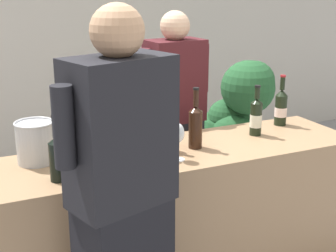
{
  "coord_description": "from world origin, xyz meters",
  "views": [
    {
      "loc": [
        -1.09,
        -2.3,
        1.83
      ],
      "look_at": [
        -0.03,
        0.0,
        1.07
      ],
      "focal_mm": 51.71,
      "sensor_mm": 36.0,
      "label": 1
    }
  ],
  "objects_px": {
    "wine_bottle_5": "(57,157)",
    "wine_glass": "(178,135)",
    "wine_bottle_3": "(256,117)",
    "wine_bottle_4": "(85,144)",
    "wine_bottle_1": "(195,125)",
    "person_server": "(175,132)",
    "wine_bottle_6": "(165,130)",
    "person_guest": "(123,221)",
    "ice_bucket": "(36,142)",
    "wine_bottle_0": "(147,131)",
    "potted_shrub": "(236,118)",
    "wine_bottle_2": "(281,107)"
  },
  "relations": [
    {
      "from": "wine_bottle_5",
      "to": "wine_glass",
      "type": "distance_m",
      "value": 0.64
    },
    {
      "from": "wine_bottle_3",
      "to": "wine_bottle_4",
      "type": "distance_m",
      "value": 1.09
    },
    {
      "from": "wine_bottle_1",
      "to": "wine_bottle_5",
      "type": "xyz_separation_m",
      "value": [
        -0.81,
        -0.15,
        -0.01
      ]
    },
    {
      "from": "wine_bottle_5",
      "to": "wine_glass",
      "type": "height_order",
      "value": "wine_bottle_5"
    },
    {
      "from": "wine_bottle_1",
      "to": "wine_bottle_4",
      "type": "height_order",
      "value": "wine_bottle_1"
    },
    {
      "from": "person_server",
      "to": "wine_bottle_6",
      "type": "bearing_deg",
      "value": -119.9
    },
    {
      "from": "wine_bottle_1",
      "to": "person_guest",
      "type": "height_order",
      "value": "person_guest"
    },
    {
      "from": "wine_bottle_3",
      "to": "person_guest",
      "type": "xyz_separation_m",
      "value": [
        -1.08,
        -0.61,
        -0.17
      ]
    },
    {
      "from": "person_server",
      "to": "ice_bucket",
      "type": "bearing_deg",
      "value": -154.64
    },
    {
      "from": "person_guest",
      "to": "wine_bottle_4",
      "type": "bearing_deg",
      "value": 90.75
    },
    {
      "from": "wine_bottle_1",
      "to": "ice_bucket",
      "type": "distance_m",
      "value": 0.87
    },
    {
      "from": "wine_bottle_1",
      "to": "wine_bottle_3",
      "type": "height_order",
      "value": "wine_bottle_1"
    },
    {
      "from": "wine_bottle_0",
      "to": "wine_bottle_4",
      "type": "bearing_deg",
      "value": -177.97
    },
    {
      "from": "wine_bottle_0",
      "to": "person_server",
      "type": "xyz_separation_m",
      "value": [
        0.47,
        0.63,
        -0.25
      ]
    },
    {
      "from": "wine_bottle_4",
      "to": "potted_shrub",
      "type": "height_order",
      "value": "wine_bottle_4"
    },
    {
      "from": "wine_bottle_2",
      "to": "wine_bottle_5",
      "type": "distance_m",
      "value": 1.56
    },
    {
      "from": "wine_bottle_1",
      "to": "ice_bucket",
      "type": "relative_size",
      "value": 1.58
    },
    {
      "from": "wine_bottle_0",
      "to": "person_guest",
      "type": "bearing_deg",
      "value": -121.42
    },
    {
      "from": "wine_bottle_4",
      "to": "wine_glass",
      "type": "distance_m",
      "value": 0.48
    },
    {
      "from": "wine_bottle_6",
      "to": "potted_shrub",
      "type": "height_order",
      "value": "wine_bottle_6"
    },
    {
      "from": "wine_bottle_5",
      "to": "person_server",
      "type": "xyz_separation_m",
      "value": [
        0.98,
        0.78,
        -0.23
      ]
    },
    {
      "from": "wine_bottle_0",
      "to": "wine_glass",
      "type": "distance_m",
      "value": 0.18
    },
    {
      "from": "wine_bottle_2",
      "to": "wine_bottle_4",
      "type": "bearing_deg",
      "value": -172.35
    },
    {
      "from": "wine_bottle_5",
      "to": "wine_bottle_2",
      "type": "bearing_deg",
      "value": 11.73
    },
    {
      "from": "wine_bottle_0",
      "to": "ice_bucket",
      "type": "distance_m",
      "value": 0.58
    },
    {
      "from": "wine_bottle_3",
      "to": "wine_glass",
      "type": "bearing_deg",
      "value": -162.74
    },
    {
      "from": "ice_bucket",
      "to": "potted_shrub",
      "type": "xyz_separation_m",
      "value": [
        1.85,
        0.98,
        -0.35
      ]
    },
    {
      "from": "wine_bottle_4",
      "to": "ice_bucket",
      "type": "height_order",
      "value": "wine_bottle_4"
    },
    {
      "from": "wine_bottle_3",
      "to": "wine_bottle_5",
      "type": "relative_size",
      "value": 0.96
    },
    {
      "from": "wine_bottle_0",
      "to": "person_guest",
      "type": "height_order",
      "value": "person_guest"
    },
    {
      "from": "wine_bottle_0",
      "to": "person_server",
      "type": "relative_size",
      "value": 0.22
    },
    {
      "from": "wine_bottle_1",
      "to": "wine_bottle_2",
      "type": "relative_size",
      "value": 1.05
    },
    {
      "from": "ice_bucket",
      "to": "wine_bottle_1",
      "type": "bearing_deg",
      "value": -9.31
    },
    {
      "from": "wine_bottle_6",
      "to": "ice_bucket",
      "type": "height_order",
      "value": "wine_bottle_6"
    },
    {
      "from": "wine_bottle_4",
      "to": "wine_bottle_6",
      "type": "bearing_deg",
      "value": 5.08
    },
    {
      "from": "person_guest",
      "to": "person_server",
      "type": "bearing_deg",
      "value": 55.84
    },
    {
      "from": "potted_shrub",
      "to": "wine_bottle_3",
      "type": "bearing_deg",
      "value": -116.95
    },
    {
      "from": "wine_bottle_1",
      "to": "wine_bottle_5",
      "type": "bearing_deg",
      "value": -169.58
    },
    {
      "from": "wine_bottle_2",
      "to": "wine_bottle_4",
      "type": "xyz_separation_m",
      "value": [
        -1.36,
        -0.18,
        -0.0
      ]
    },
    {
      "from": "wine_bottle_6",
      "to": "wine_glass",
      "type": "height_order",
      "value": "wine_bottle_6"
    },
    {
      "from": "wine_bottle_2",
      "to": "person_guest",
      "type": "bearing_deg",
      "value": -151.89
    },
    {
      "from": "wine_bottle_3",
      "to": "potted_shrub",
      "type": "distance_m",
      "value": 1.24
    },
    {
      "from": "wine_bottle_0",
      "to": "wine_bottle_5",
      "type": "height_order",
      "value": "wine_bottle_0"
    },
    {
      "from": "wine_bottle_0",
      "to": "wine_bottle_6",
      "type": "xyz_separation_m",
      "value": [
        0.12,
        0.03,
        -0.02
      ]
    },
    {
      "from": "wine_bottle_0",
      "to": "wine_bottle_6",
      "type": "bearing_deg",
      "value": 13.67
    },
    {
      "from": "wine_bottle_5",
      "to": "wine_bottle_0",
      "type": "bearing_deg",
      "value": 15.95
    },
    {
      "from": "wine_bottle_3",
      "to": "wine_glass",
      "type": "xyz_separation_m",
      "value": [
        -0.62,
        -0.19,
        0.02
      ]
    },
    {
      "from": "wine_glass",
      "to": "person_server",
      "type": "height_order",
      "value": "person_server"
    },
    {
      "from": "wine_bottle_3",
      "to": "ice_bucket",
      "type": "height_order",
      "value": "wine_bottle_3"
    },
    {
      "from": "wine_bottle_3",
      "to": "person_guest",
      "type": "relative_size",
      "value": 0.18
    }
  ]
}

